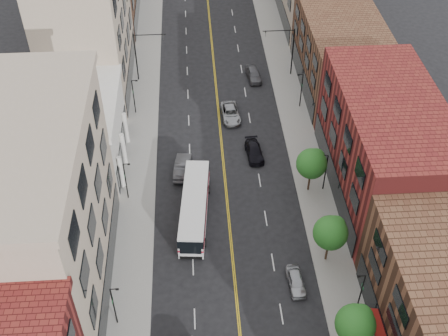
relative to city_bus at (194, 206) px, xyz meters
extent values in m
cube|color=gray|center=(-6.37, 14.40, -1.69)|extent=(4.00, 110.00, 0.15)
cube|color=gray|center=(13.63, 14.40, -1.69)|extent=(4.00, 110.00, 0.15)
cube|color=tan|center=(-13.37, -7.60, 7.24)|extent=(10.00, 22.00, 18.00)
cube|color=silver|center=(-13.37, 10.40, 2.24)|extent=(10.00, 14.00, 8.00)
cube|color=tan|center=(-13.37, 27.40, 7.24)|extent=(10.00, 20.00, 18.00)
cube|color=maroon|center=(20.63, 3.40, 4.24)|extent=(10.00, 22.00, 12.00)
cube|color=brown|center=(20.63, 24.40, 3.24)|extent=(10.00, 20.00, 10.00)
sphere|color=#1A5C1C|center=(12.93, -16.60, 2.28)|extent=(3.40, 3.40, 3.40)
sphere|color=#1A5C1C|center=(13.43, -16.20, 2.79)|extent=(2.04, 2.04, 2.04)
cylinder|color=black|center=(12.93, -6.60, -0.36)|extent=(0.22, 0.22, 2.50)
sphere|color=#1A5C1C|center=(12.93, -6.60, 2.28)|extent=(3.40, 3.40, 3.40)
sphere|color=#1A5C1C|center=(13.43, -6.20, 2.79)|extent=(2.04, 2.04, 2.04)
cylinder|color=black|center=(12.93, 3.40, -0.36)|extent=(0.22, 0.22, 2.50)
sphere|color=#1A5C1C|center=(12.93, 3.40, 2.28)|extent=(3.40, 3.40, 3.40)
sphere|color=#1A5C1C|center=(13.43, 3.80, 2.79)|extent=(2.04, 2.04, 2.04)
cylinder|color=black|center=(-7.37, -12.60, 0.89)|extent=(0.14, 0.14, 5.00)
cylinder|color=black|center=(-7.02, -12.60, 3.39)|extent=(0.70, 0.10, 0.10)
cube|color=black|center=(-6.77, -12.60, 3.34)|extent=(0.28, 0.14, 0.14)
cube|color=#19592D|center=(-7.37, -12.60, 1.79)|extent=(0.04, 0.55, 0.35)
cylinder|color=black|center=(-7.37, 3.40, 0.89)|extent=(0.14, 0.14, 5.00)
cylinder|color=black|center=(-7.02, 3.40, 3.39)|extent=(0.70, 0.10, 0.10)
cube|color=black|center=(-6.77, 3.40, 3.34)|extent=(0.28, 0.14, 0.14)
cube|color=#19592D|center=(-7.37, 3.40, 1.79)|extent=(0.04, 0.55, 0.35)
cylinder|color=black|center=(-7.37, 19.40, 0.89)|extent=(0.14, 0.14, 5.00)
cylinder|color=black|center=(-7.02, 19.40, 3.39)|extent=(0.70, 0.10, 0.10)
cube|color=black|center=(-6.77, 19.40, 3.34)|extent=(0.28, 0.14, 0.14)
cube|color=#19592D|center=(-7.37, 19.40, 1.79)|extent=(0.04, 0.55, 0.35)
cylinder|color=black|center=(14.63, -12.60, 0.89)|extent=(0.14, 0.14, 5.00)
cylinder|color=black|center=(14.28, -12.60, 3.39)|extent=(0.70, 0.10, 0.10)
cube|color=black|center=(14.03, -12.60, 3.34)|extent=(0.28, 0.14, 0.14)
cube|color=#19592D|center=(14.63, -12.60, 1.79)|extent=(0.04, 0.55, 0.35)
cylinder|color=black|center=(14.63, 3.40, 0.89)|extent=(0.14, 0.14, 5.00)
cylinder|color=black|center=(14.28, 3.40, 3.39)|extent=(0.70, 0.10, 0.10)
cube|color=black|center=(14.03, 3.40, 3.34)|extent=(0.28, 0.14, 0.14)
cube|color=#19592D|center=(14.63, 3.40, 1.79)|extent=(0.04, 0.55, 0.35)
cylinder|color=black|center=(14.63, 19.40, 0.89)|extent=(0.14, 0.14, 5.00)
cylinder|color=black|center=(14.28, 19.40, 3.39)|extent=(0.70, 0.10, 0.10)
cube|color=black|center=(14.03, 19.40, 3.34)|extent=(0.28, 0.14, 0.14)
cube|color=#19592D|center=(14.63, 19.40, 1.79)|extent=(0.04, 0.55, 0.35)
cylinder|color=black|center=(-7.37, 27.40, 1.99)|extent=(0.18, 0.18, 7.20)
cylinder|color=black|center=(-5.17, 27.40, 5.39)|extent=(4.40, 0.12, 0.12)
imported|color=black|center=(-3.37, 27.40, 4.99)|extent=(0.15, 0.18, 0.90)
cylinder|color=black|center=(14.63, 27.40, 1.99)|extent=(0.18, 0.18, 7.20)
cylinder|color=black|center=(12.43, 27.40, 5.39)|extent=(4.40, 0.12, 0.12)
imported|color=black|center=(10.63, 27.40, 4.99)|extent=(0.15, 0.18, 0.90)
cube|color=silver|center=(0.00, 0.01, -0.15)|extent=(3.61, 11.91, 2.83)
cube|color=black|center=(0.00, 0.01, 0.54)|extent=(3.66, 11.95, 1.03)
cube|color=#A60B21|center=(0.00, 0.01, -0.44)|extent=(3.66, 11.95, 0.21)
cube|color=black|center=(-0.54, -5.85, 0.10)|extent=(2.15, 0.26, 1.56)
cylinder|color=black|center=(-1.64, -3.76, -1.29)|extent=(0.36, 0.96, 0.94)
cylinder|color=black|center=(0.92, -4.00, -1.29)|extent=(0.36, 0.96, 0.94)
cylinder|color=black|center=(-0.92, 4.02, -1.29)|extent=(0.36, 0.96, 0.94)
cylinder|color=black|center=(1.65, 3.78, -1.29)|extent=(0.36, 0.96, 0.94)
imported|color=#A5A7AD|center=(9.43, -9.53, -1.11)|extent=(1.76, 3.90, 1.30)
imported|color=#4A4B4F|center=(-1.25, 7.40, -0.94)|extent=(2.24, 5.12, 1.64)
imported|color=black|center=(7.44, 9.76, -1.10)|extent=(2.24, 4.70, 1.32)
imported|color=#95979C|center=(5.13, 17.64, -1.06)|extent=(2.75, 5.24, 1.41)
imported|color=#4D4C51|center=(9.13, 26.66, -1.00)|extent=(2.33, 4.67, 1.53)
camera|label=1|loc=(0.44, -41.52, 42.87)|focal=45.00mm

